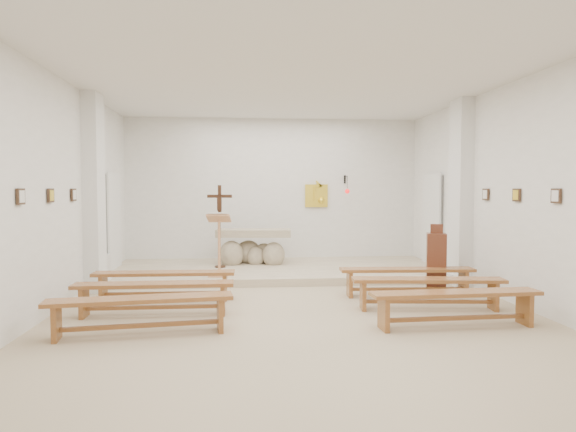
{
  "coord_description": "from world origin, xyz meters",
  "views": [
    {
      "loc": [
        -0.78,
        -7.37,
        1.81
      ],
      "look_at": [
        0.05,
        1.6,
        1.34
      ],
      "focal_mm": 32.0,
      "sensor_mm": 36.0,
      "label": 1
    }
  ],
  "objects": [
    {
      "name": "station_frame_right_front",
      "position": [
        3.47,
        -0.8,
        1.72
      ],
      "size": [
        0.03,
        0.2,
        0.2
      ],
      "primitive_type": "cube",
      "color": "#3B271A",
      "rests_on": "wall_right"
    },
    {
      "name": "sanctuary_platform",
      "position": [
        0.0,
        3.5,
        0.07
      ],
      "size": [
        6.98,
        3.0,
        0.15
      ],
      "primitive_type": "cube",
      "color": "beige",
      "rests_on": "ground"
    },
    {
      "name": "station_frame_right_rear",
      "position": [
        3.47,
        1.2,
        1.72
      ],
      "size": [
        0.03,
        0.2,
        0.2
      ],
      "primitive_type": "cube",
      "color": "#3B271A",
      "rests_on": "wall_right"
    },
    {
      "name": "station_frame_left_rear",
      "position": [
        -3.47,
        1.2,
        1.72
      ],
      "size": [
        0.03,
        0.2,
        0.2
      ],
      "primitive_type": "cube",
      "color": "#3B271A",
      "rests_on": "wall_left"
    },
    {
      "name": "ceiling",
      "position": [
        0.0,
        0.0,
        3.49
      ],
      "size": [
        7.0,
        10.0,
        0.02
      ],
      "primitive_type": "cube",
      "color": "silver",
      "rests_on": "wall_back"
    },
    {
      "name": "station_frame_left_mid",
      "position": [
        -3.47,
        0.2,
        1.72
      ],
      "size": [
        0.03,
        0.2,
        0.2
      ],
      "primitive_type": "cube",
      "color": "#3B271A",
      "rests_on": "wall_left"
    },
    {
      "name": "station_frame_right_mid",
      "position": [
        3.47,
        0.2,
        1.72
      ],
      "size": [
        0.03,
        0.2,
        0.2
      ],
      "primitive_type": "cube",
      "color": "#3B271A",
      "rests_on": "wall_right"
    },
    {
      "name": "pilaster_right",
      "position": [
        3.37,
        2.0,
        1.75
      ],
      "size": [
        0.26,
        0.55,
        3.5
      ],
      "primitive_type": "cube",
      "color": "white",
      "rests_on": "ground"
    },
    {
      "name": "gold_wall_relief",
      "position": [
        1.05,
        4.96,
        1.65
      ],
      "size": [
        0.55,
        0.04,
        0.55
      ],
      "primitive_type": "cube",
      "color": "yellow",
      "rests_on": "wall_back"
    },
    {
      "name": "lectern",
      "position": [
        -1.19,
        2.42,
        0.76
      ],
      "size": [
        0.48,
        0.42,
        1.23
      ],
      "rotation": [
        0.0,
        0.0,
        -0.12
      ],
      "color": "tan",
      "rests_on": "sanctuary_platform"
    },
    {
      "name": "bench_left_second",
      "position": [
        -2.02,
        0.02,
        0.36
      ],
      "size": [
        2.26,
        0.36,
        0.48
      ],
      "rotation": [
        0.0,
        0.0,
        -0.0
      ],
      "color": "#935E2A",
      "rests_on": "ground"
    },
    {
      "name": "radiator_left",
      "position": [
        -3.43,
        2.7,
        0.27
      ],
      "size": [
        0.1,
        0.85,
        0.52
      ],
      "primitive_type": "cube",
      "color": "silver",
      "rests_on": "ground"
    },
    {
      "name": "ground",
      "position": [
        0.0,
        0.0,
        0.0
      ],
      "size": [
        7.0,
        10.0,
        0.0
      ],
      "primitive_type": "cube",
      "color": "#C4AF8D",
      "rests_on": "ground"
    },
    {
      "name": "bench_right_second",
      "position": [
        2.02,
        0.02,
        0.36
      ],
      "size": [
        2.28,
        0.6,
        0.48
      ],
      "rotation": [
        0.0,
        0.0,
        -0.11
      ],
      "color": "#935E2A",
      "rests_on": "ground"
    },
    {
      "name": "sanctuary_lamp",
      "position": [
        1.75,
        4.71,
        1.81
      ],
      "size": [
        0.11,
        0.36,
        0.44
      ],
      "color": "black",
      "rests_on": "wall_back"
    },
    {
      "name": "altar",
      "position": [
        -0.51,
        4.01,
        0.47
      ],
      "size": [
        1.69,
        0.8,
        0.84
      ],
      "rotation": [
        0.0,
        0.0,
        -0.09
      ],
      "color": "#C1B694",
      "rests_on": "sanctuary_platform"
    },
    {
      "name": "pilaster_left",
      "position": [
        -3.37,
        2.0,
        1.75
      ],
      "size": [
        0.26,
        0.55,
        3.5
      ],
      "primitive_type": "cube",
      "color": "white",
      "rests_on": "ground"
    },
    {
      "name": "wall_back",
      "position": [
        0.0,
        4.99,
        1.75
      ],
      "size": [
        7.0,
        0.02,
        3.5
      ],
      "primitive_type": "cube",
      "color": "white",
      "rests_on": "ground"
    },
    {
      "name": "crucifix_stand",
      "position": [
        -1.22,
        3.55,
        1.16
      ],
      "size": [
        0.53,
        0.23,
        1.75
      ],
      "rotation": [
        0.0,
        0.0,
        -0.16
      ],
      "color": "#381D11",
      "rests_on": "sanctuary_platform"
    },
    {
      "name": "radiator_right",
      "position": [
        3.43,
        2.7,
        0.27
      ],
      "size": [
        0.1,
        0.85,
        0.52
      ],
      "primitive_type": "cube",
      "color": "silver",
      "rests_on": "ground"
    },
    {
      "name": "bench_right_third",
      "position": [
        2.02,
        -0.97,
        0.36
      ],
      "size": [
        2.27,
        0.45,
        0.48
      ],
      "rotation": [
        0.0,
        0.0,
        0.04
      ],
      "color": "#935E2A",
      "rests_on": "ground"
    },
    {
      "name": "wall_left",
      "position": [
        -3.49,
        0.0,
        1.75
      ],
      "size": [
        0.02,
        10.0,
        3.5
      ],
      "primitive_type": "cube",
      "color": "white",
      "rests_on": "ground"
    },
    {
      "name": "potted_plant",
      "position": [
        -1.07,
        4.2,
        0.38
      ],
      "size": [
        0.55,
        0.54,
        0.46
      ],
      "primitive_type": "imported",
      "rotation": [
        0.0,
        0.0,
        0.64
      ],
      "color": "#335622",
      "rests_on": "sanctuary_platform"
    },
    {
      "name": "wall_right",
      "position": [
        3.49,
        0.0,
        1.75
      ],
      "size": [
        0.02,
        10.0,
        3.5
      ],
      "primitive_type": "cube",
      "color": "white",
      "rests_on": "ground"
    },
    {
      "name": "donation_pedestal",
      "position": [
        2.59,
        1.2,
        0.53
      ],
      "size": [
        0.41,
        0.41,
        1.21
      ],
      "rotation": [
        0.0,
        0.0,
        -0.3
      ],
      "color": "brown",
      "rests_on": "ground"
    },
    {
      "name": "bench_left_third",
      "position": [
        -2.02,
        -0.97,
        0.36
      ],
      "size": [
        2.28,
        0.63,
        0.48
      ],
      "rotation": [
        0.0,
        0.0,
        0.12
      ],
      "color": "#935E2A",
      "rests_on": "ground"
    },
    {
      "name": "station_frame_left_front",
      "position": [
        -3.47,
        -0.8,
        1.72
      ],
      "size": [
        0.03,
        0.2,
        0.2
      ],
      "primitive_type": "cube",
      "color": "#3B271A",
      "rests_on": "wall_left"
    },
    {
      "name": "bench_right_front",
      "position": [
        2.02,
        1.01,
        0.36
      ],
      "size": [
        2.27,
        0.47,
        0.48
      ],
      "rotation": [
        0.0,
        0.0,
        -0.05
      ],
      "color": "#935E2A",
      "rests_on": "ground"
    },
    {
      "name": "bench_left_front",
      "position": [
        -2.02,
        1.01,
        0.36
      ],
      "size": [
        2.26,
        0.41,
        0.48
      ],
      "rotation": [
        0.0,
        0.0,
        -0.02
      ],
      "color": "#935E2A",
      "rests_on": "ground"
    }
  ]
}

